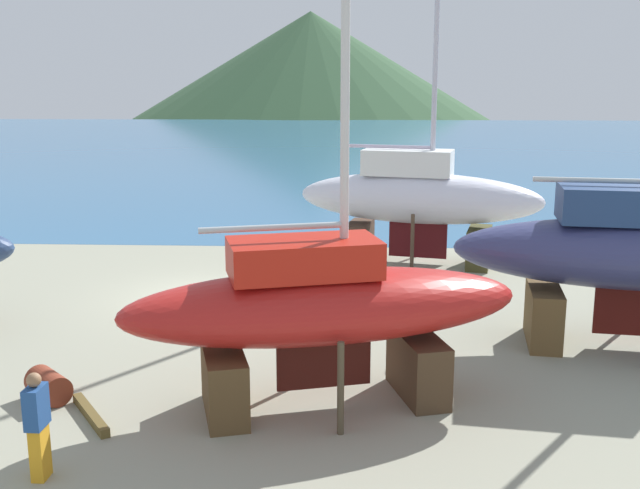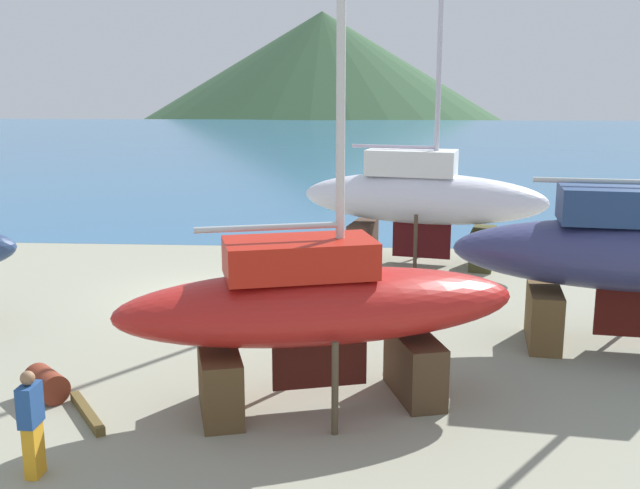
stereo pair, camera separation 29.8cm
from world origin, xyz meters
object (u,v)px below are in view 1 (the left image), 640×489
sailboat_mid_port (418,198)px  barrel_tipped_right (48,386)px  barrel_rust_mid (191,306)px  worker (38,424)px  sailboat_large_starboard (322,308)px

sailboat_mid_port → barrel_tipped_right: sailboat_mid_port is taller
barrel_tipped_right → barrel_rust_mid: bearing=70.4°
barrel_rust_mid → barrel_tipped_right: size_ratio=0.89×
sailboat_mid_port → barrel_rust_mid: 9.08m
sailboat_mid_port → worker: 15.72m
sailboat_large_starboard → barrel_tipped_right: sailboat_large_starboard is taller
sailboat_mid_port → sailboat_large_starboard: bearing=-89.9°
sailboat_large_starboard → worker: 5.16m
sailboat_mid_port → worker: bearing=-102.5°
sailboat_mid_port → barrel_rust_mid: sailboat_mid_port is taller
worker → barrel_tipped_right: worker is taller
sailboat_large_starboard → sailboat_mid_port: (2.63, 11.26, 0.26)m
sailboat_large_starboard → worker: bearing=-161.0°
barrel_rust_mid → sailboat_mid_port: bearing=46.8°
barrel_rust_mid → sailboat_large_starboard: bearing=-53.9°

